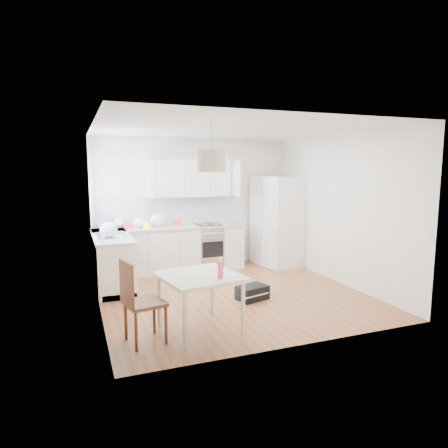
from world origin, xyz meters
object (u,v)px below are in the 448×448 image
object	(u,v)px
dining_table	(200,281)
dining_chair	(145,301)
gym_bag	(252,293)
refrigerator	(279,221)

from	to	relation	value
dining_table	dining_chair	xyz separation A→B (m)	(-0.71, -0.08, -0.15)
dining_chair	gym_bag	size ratio (longest dim) A/B	2.14
gym_bag	dining_chair	bearing A→B (deg)	-168.27
refrigerator	dining_table	distance (m)	3.86
dining_table	gym_bag	bearing A→B (deg)	27.60
dining_table	gym_bag	distance (m)	1.56
refrigerator	dining_table	world-z (taller)	refrigerator
refrigerator	gym_bag	bearing A→B (deg)	-135.14
dining_chair	gym_bag	distance (m)	2.14
refrigerator	gym_bag	size ratio (longest dim) A/B	3.96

